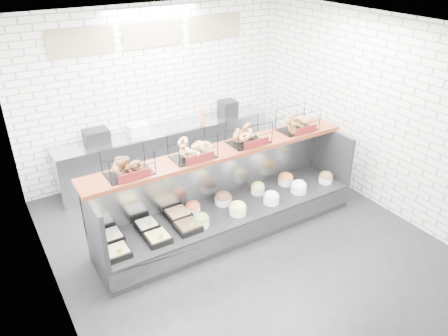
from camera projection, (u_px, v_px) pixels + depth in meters
ground at (240, 240)px, 6.40m from camera, size 5.50×5.50×0.00m
room_shell at (218, 94)px, 5.88m from camera, size 5.02×5.51×3.01m
display_case at (228, 211)px, 6.50m from camera, size 4.00×0.90×1.20m
bagel_shelf at (222, 142)px, 6.14m from camera, size 4.10×0.50×0.40m
prep_counter at (168, 150)px, 8.00m from camera, size 4.00×0.60×1.20m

